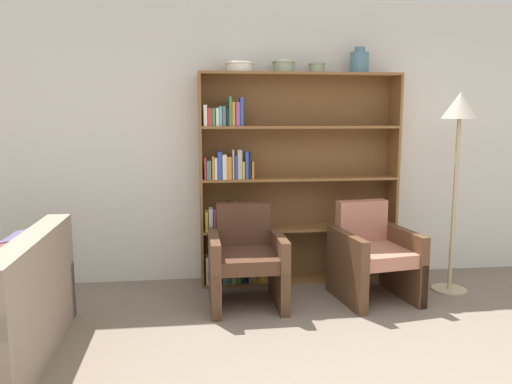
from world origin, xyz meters
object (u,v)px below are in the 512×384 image
Objects in this scene: bowl_brass at (317,67)px; armchair_leather at (246,260)px; floor_lamp at (459,125)px; bowl_copper at (240,66)px; armchair_cushioned at (373,255)px; bookshelf at (281,185)px; vase_tall at (359,62)px; bowl_stoneware at (283,66)px.

armchair_leather is at bearing -142.81° from bowl_brass.
floor_lamp is (1.21, -0.48, -0.54)m from bowl_brass.
armchair_cushioned is (1.15, -0.56, -1.70)m from bowl_copper.
bookshelf is 8.32× the size of vase_tall.
bowl_brass is (0.32, 0.00, -0.01)m from bowl_stoneware.
bookshelf reaches higher than armchair_leather.
bowl_brass is at bearing 0.00° from bowl_stoneware.
bowl_brass is at bearing -3.50° from bookshelf.
bowl_stoneware is (0.41, -0.00, 0.01)m from bowl_copper.
armchair_cushioned is (0.41, -0.56, -1.70)m from bowl_brass.
bowl_stoneware is 0.92× the size of vase_tall.
vase_tall is 0.13× the size of floor_lamp.
bowl_brass is 0.20× the size of armchair_leather.
vase_tall is at bearing 0.00° from bowl_stoneware.
vase_tall reaches higher than bowl_stoneware.
bowl_copper is at bearing 180.00° from bowl_brass.
bowl_brass is 0.20× the size of armchair_cushioned.
vase_tall is at bearing -1.56° from bookshelf.
bowl_copper is 1.60× the size of bowl_brass.
bowl_copper is at bearing -90.82° from armchair_leather.
bowl_brass reaches higher than floor_lamp.
bookshelf is 1.10× the size of floor_lamp.
bowl_brass reaches higher than armchair_leather.
armchair_cushioned is at bearing -53.48° from bowl_brass.
floor_lamp reaches higher than armchair_leather.
bowl_brass reaches higher than armchair_cushioned.
bowl_brass is 0.09× the size of floor_lamp.
floor_lamp is (0.79, -0.48, -0.59)m from vase_tall.
floor_lamp is at bearing -178.37° from armchair_leather.
armchair_leather is 0.46× the size of floor_lamp.
bowl_brass is at bearing -143.58° from armchair_leather.
armchair_cushioned is at bearing -25.93° from bowl_copper.
floor_lamp is at bearing -13.79° from bowl_copper.
bowl_copper is 2.12m from armchair_cushioned.
bookshelf is 1.18m from bowl_brass.
armchair_cushioned is at bearing -37.27° from bowl_stoneware.
bookshelf is 1.14m from bowl_stoneware.
bowl_copper is at bearing -34.96° from armchair_cushioned.
bowl_brass reaches higher than bookshelf.
floor_lamp is at bearing -31.15° from vase_tall.
bowl_stoneware reaches higher than bowl_brass.
armchair_leather is 1.00× the size of armchair_cushioned.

